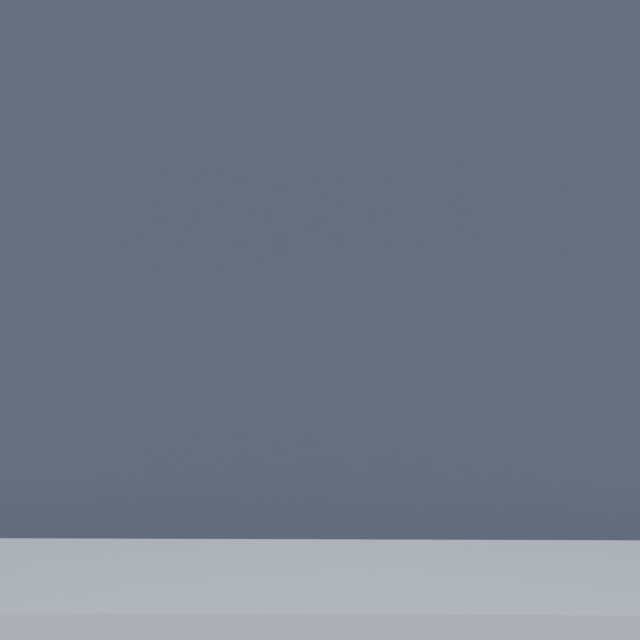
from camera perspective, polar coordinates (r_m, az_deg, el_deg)
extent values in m
plane|color=slate|center=(2.14, 17.63, -30.97)|extent=(60.00, 60.00, 0.00)
cube|color=#ADAAA3|center=(4.05, 8.24, -11.47)|extent=(24.00, 2.80, 0.12)
cube|color=gray|center=(6.85, 5.30, 22.24)|extent=(24.00, 0.30, 6.37)
cylinder|color=gray|center=(2.72, 0.00, -8.54)|extent=(0.06, 0.06, 0.94)
cube|color=black|center=(2.63, 0.00, 4.95)|extent=(0.16, 0.14, 0.33)
cube|color=gray|center=(2.56, -0.01, 5.47)|extent=(0.09, 0.01, 0.12)
cylinder|color=slate|center=(2.64, 0.00, 9.88)|extent=(0.23, 0.11, 0.23)
cylinder|color=black|center=(2.45, 14.43, -17.40)|extent=(0.62, 0.22, 0.62)
cube|color=#595B60|center=(1.75, -32.66, -17.32)|extent=(4.77, 1.90, 0.76)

